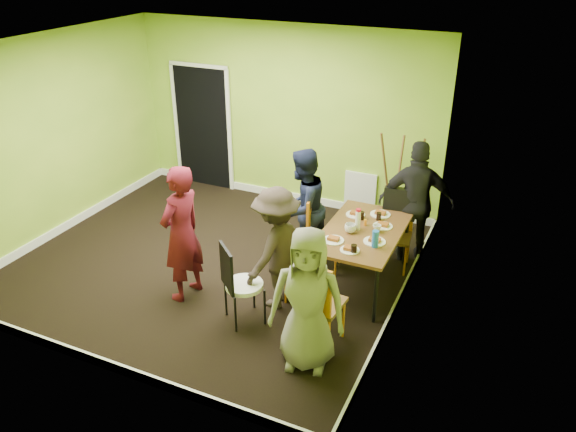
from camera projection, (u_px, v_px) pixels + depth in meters
name	position (u px, v px, depth m)	size (l,w,h in m)	color
ground	(215.00, 262.00, 7.52)	(5.00, 5.00, 0.00)	black
room_walls	(210.00, 193.00, 7.12)	(5.04, 4.54, 2.82)	#7EAE2C
dining_table	(363.00, 234.00, 6.75)	(0.90, 1.50, 0.75)	black
chair_left_far	(319.00, 229.00, 7.15)	(0.48, 0.48, 1.00)	orange
chair_left_near	(295.00, 262.00, 6.58)	(0.43, 0.43, 0.86)	orange
chair_back_end	(399.00, 212.00, 7.22)	(0.46, 0.54, 1.02)	orange
chair_front_end	(318.00, 300.00, 5.73)	(0.47, 0.47, 1.05)	orange
chair_bentwood	(238.00, 281.00, 6.13)	(0.53, 0.54, 0.98)	black
easel	(399.00, 187.00, 7.84)	(0.62, 0.58, 1.55)	brown
plate_near_left	(355.00, 215.00, 7.09)	(0.24, 0.24, 0.01)	white
plate_near_right	(333.00, 240.00, 6.50)	(0.25, 0.25, 0.01)	white
plate_far_back	(380.00, 214.00, 7.10)	(0.26, 0.26, 0.01)	white
plate_far_front	(350.00, 250.00, 6.29)	(0.22, 0.22, 0.01)	white
plate_wall_back	(383.00, 226.00, 6.81)	(0.24, 0.24, 0.01)	white
plate_wall_front	(374.00, 242.00, 6.47)	(0.26, 0.26, 0.01)	white
thermos	(358.00, 220.00, 6.69)	(0.06, 0.06, 0.24)	white
blue_bottle	(375.00, 239.00, 6.33)	(0.08, 0.08, 0.20)	blue
orange_bottle	(365.00, 223.00, 6.83)	(0.03, 0.03, 0.08)	orange
glass_mid	(362.00, 215.00, 6.97)	(0.07, 0.07, 0.10)	black
glass_back	(379.00, 216.00, 6.95)	(0.06, 0.06, 0.10)	black
glass_front	(354.00, 249.00, 6.23)	(0.07, 0.07, 0.10)	black
cup_a	(350.00, 228.00, 6.66)	(0.14, 0.14, 0.11)	white
cup_b	(377.00, 228.00, 6.67)	(0.10, 0.10, 0.09)	white
person_standing	(182.00, 234.00, 6.47)	(0.61, 0.40, 1.67)	#500D19
person_left_far	(302.00, 208.00, 7.19)	(0.77, 0.60, 1.58)	#141933
person_left_near	(276.00, 248.00, 6.36)	(0.95, 0.55, 1.48)	#2E241E
person_back_end	(416.00, 203.00, 7.23)	(0.97, 0.40, 1.66)	black
person_front_end	(307.00, 300.00, 5.42)	(0.75, 0.49, 1.53)	gray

